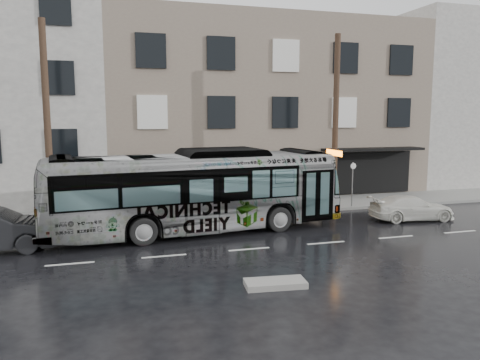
% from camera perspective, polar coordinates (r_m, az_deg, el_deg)
% --- Properties ---
extents(ground, '(120.00, 120.00, 0.00)m').
position_cam_1_polar(ground, '(20.19, -0.99, -6.53)').
color(ground, black).
rests_on(ground, ground).
extents(sidewalk, '(90.00, 3.60, 0.15)m').
position_cam_1_polar(sidewalk, '(24.82, -3.95, -3.64)').
color(sidewalk, gray).
rests_on(sidewalk, ground).
extents(building_taupe, '(20.00, 12.00, 11.00)m').
position_cam_1_polar(building_taupe, '(33.16, 1.64, 8.69)').
color(building_taupe, gray).
rests_on(building_taupe, ground).
extents(building_filler, '(18.00, 12.00, 12.00)m').
position_cam_1_polar(building_filler, '(42.95, 26.85, 8.33)').
color(building_filler, beige).
rests_on(building_filler, ground).
extents(utility_pole_front, '(0.30, 0.30, 9.00)m').
position_cam_1_polar(utility_pole_front, '(25.03, 11.57, 6.86)').
color(utility_pole_front, '#422E21').
rests_on(utility_pole_front, sidewalk).
extents(utility_pole_rear, '(0.30, 0.30, 9.00)m').
position_cam_1_polar(utility_pole_rear, '(22.32, -22.44, 6.33)').
color(utility_pole_rear, '#422E21').
rests_on(utility_pole_rear, sidewalk).
extents(sign_post, '(0.06, 0.06, 2.40)m').
position_cam_1_polar(sign_post, '(25.82, 13.53, -0.53)').
color(sign_post, slate).
rests_on(sign_post, sidewalk).
extents(bus, '(13.10, 4.27, 3.58)m').
position_cam_1_polar(bus, '(20.20, -5.52, -1.36)').
color(bus, '#B2B2B2').
rests_on(bus, ground).
extents(white_sedan, '(4.23, 2.12, 1.18)m').
position_cam_1_polar(white_sedan, '(24.12, 20.18, -3.21)').
color(white_sedan, silver).
rests_on(white_sedan, ground).
extents(slush_pile, '(1.88, 0.99, 0.18)m').
position_cam_1_polar(slush_pile, '(14.20, 4.31, -12.46)').
color(slush_pile, '#A9A7A0').
rests_on(slush_pile, ground).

